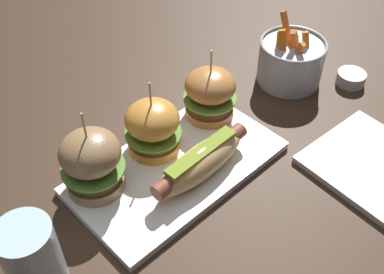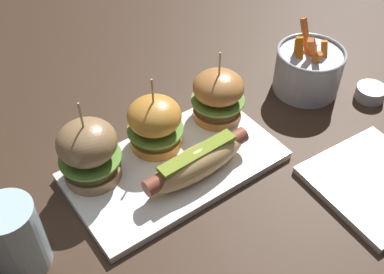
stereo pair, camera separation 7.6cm
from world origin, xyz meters
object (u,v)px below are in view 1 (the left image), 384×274
at_px(slider_center, 151,128).
at_px(side_plate, 372,164).
at_px(platter_main, 177,167).
at_px(sauce_ramekin, 351,78).
at_px(fries_bucket, 291,61).
at_px(slider_right, 210,93).
at_px(hot_dog, 201,161).
at_px(slider_left, 92,162).
at_px(water_glass, 32,258).

distance_m(slider_center, side_plate, 0.37).
relative_size(platter_main, slider_center, 2.54).
relative_size(slider_center, sauce_ramekin, 2.41).
distance_m(slider_center, sauce_ramekin, 0.44).
height_order(platter_main, fries_bucket, fries_bucket).
bearing_deg(sauce_ramekin, side_plate, -138.71).
bearing_deg(platter_main, slider_right, 21.98).
xyz_separation_m(fries_bucket, sauce_ramekin, (0.08, -0.10, -0.03)).
relative_size(hot_dog, slider_right, 1.42).
relative_size(slider_center, fries_bucket, 0.98).
height_order(slider_left, fries_bucket, slider_left).
height_order(hot_dog, slider_right, slider_right).
height_order(fries_bucket, sauce_ramekin, fries_bucket).
xyz_separation_m(slider_right, water_glass, (-0.40, -0.07, -0.00)).
distance_m(platter_main, water_glass, 0.27).
bearing_deg(slider_left, slider_center, 0.63).
xyz_separation_m(hot_dog, side_plate, (0.22, -0.18, -0.04)).
bearing_deg(fries_bucket, platter_main, -175.39).
relative_size(hot_dog, slider_left, 1.30).
xyz_separation_m(side_plate, water_glass, (-0.51, 0.20, 0.05)).
relative_size(sauce_ramekin, side_plate, 0.31).
bearing_deg(water_glass, side_plate, -21.19).
bearing_deg(slider_right, side_plate, -67.78).
bearing_deg(platter_main, fries_bucket, 4.61).
xyz_separation_m(slider_right, fries_bucket, (0.20, -0.03, -0.02)).
bearing_deg(water_glass, fries_bucket, 4.67).
height_order(hot_dog, water_glass, water_glass).
xyz_separation_m(slider_center, side_plate, (0.25, -0.28, -0.06)).
bearing_deg(slider_left, sauce_ramekin, -13.05).
distance_m(sauce_ramekin, side_plate, 0.23).
distance_m(slider_right, fries_bucket, 0.20).
height_order(slider_right, water_glass, slider_right).
xyz_separation_m(slider_center, slider_right, (0.13, -0.00, 0.00)).
height_order(platter_main, water_glass, water_glass).
bearing_deg(hot_dog, side_plate, -38.70).
bearing_deg(platter_main, slider_left, 155.37).
distance_m(slider_center, water_glass, 0.28).
bearing_deg(slider_left, platter_main, -24.63).
relative_size(hot_dog, slider_center, 1.42).
relative_size(slider_left, slider_right, 1.10).
relative_size(hot_dog, fries_bucket, 1.40).
height_order(platter_main, side_plate, platter_main).
bearing_deg(side_plate, water_glass, 158.81).
bearing_deg(water_glass, sauce_ramekin, -3.87).
bearing_deg(sauce_ramekin, platter_main, 170.60).
bearing_deg(water_glass, platter_main, 4.75).
xyz_separation_m(slider_left, water_glass, (-0.15, -0.08, -0.01)).
distance_m(platter_main, slider_right, 0.15).
bearing_deg(slider_center, slider_right, -1.82).
bearing_deg(slider_center, water_glass, -163.35).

